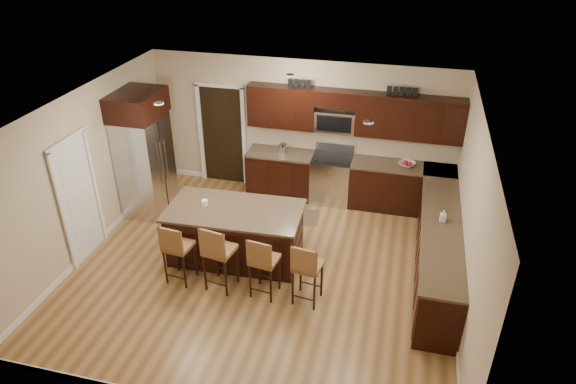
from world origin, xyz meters
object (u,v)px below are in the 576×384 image
(stool_right, at_px, (263,261))
(refrigerator, at_px, (144,153))
(stool_extra, at_px, (306,267))
(stool_mid, at_px, (217,251))
(stool_left, at_px, (176,247))
(island, at_px, (236,235))
(range, at_px, (331,179))

(stool_right, bearing_deg, refrigerator, 153.61)
(stool_extra, bearing_deg, stool_mid, -172.18)
(stool_left, height_order, stool_extra, stool_left)
(island, relative_size, stool_left, 2.11)
(range, relative_size, refrigerator, 0.47)
(range, bearing_deg, stool_right, -98.98)
(range, relative_size, island, 0.50)
(stool_left, relative_size, stool_mid, 0.93)
(stool_left, distance_m, refrigerator, 2.45)
(island, relative_size, stool_right, 2.13)
(island, height_order, stool_mid, stool_mid)
(stool_left, height_order, stool_right, stool_left)
(stool_extra, bearing_deg, range, 100.62)
(stool_mid, xyz_separation_m, stool_extra, (1.34, 0.00, -0.05))
(island, distance_m, stool_extra, 1.62)
(stool_mid, bearing_deg, refrigerator, 147.67)
(range, bearing_deg, stool_left, -120.92)
(island, xyz_separation_m, stool_extra, (1.36, -0.84, 0.22))
(stool_mid, distance_m, stool_right, 0.70)
(island, distance_m, refrigerator, 2.47)
(stool_mid, xyz_separation_m, refrigerator, (-2.12, 1.90, 0.50))
(stool_left, relative_size, refrigerator, 0.45)
(stool_right, height_order, refrigerator, refrigerator)
(island, height_order, refrigerator, refrigerator)
(range, xyz_separation_m, stool_extra, (0.16, -3.09, 0.18))
(island, bearing_deg, stool_mid, -90.92)
(stool_left, xyz_separation_m, stool_right, (1.36, 0.00, -0.01))
(stool_right, bearing_deg, island, 137.97)
(range, distance_m, stool_mid, 3.32)
(stool_mid, bearing_deg, island, 100.96)
(refrigerator, height_order, stool_extra, refrigerator)
(island, bearing_deg, refrigerator, 151.00)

